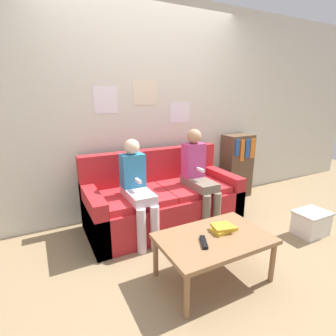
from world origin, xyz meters
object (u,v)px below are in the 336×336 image
coffee_table (214,241)px  bookshelf (237,166)px  couch (163,201)px  tv_remote (204,242)px  person_left (137,187)px  person_right (198,174)px  storage_box (311,223)px

coffee_table → bookshelf: (1.44, 1.37, 0.12)m
couch → bookshelf: bookshelf is taller
coffee_table → tv_remote: tv_remote is taller
couch → coffee_table: 1.08m
person_left → tv_remote: (0.19, -0.92, -0.19)m
person_left → person_right: bearing=0.6°
person_left → tv_remote: 0.96m
person_left → bookshelf: size_ratio=1.14×
person_right → bookshelf: bearing=25.5°
person_left → person_right: size_ratio=0.95×
couch → bookshelf: 1.42m
coffee_table → tv_remote: 0.15m
couch → coffee_table: (-0.06, -1.07, 0.06)m
person_left → bookshelf: bearing=15.6°
person_left → tv_remote: bearing=-78.6°
storage_box → couch: bearing=143.6°
person_left → bookshelf: (1.76, 0.49, -0.12)m
person_left → storage_box: 1.94m
person_left → storage_box: bearing=-24.8°
couch → person_left: person_left is taller
coffee_table → person_left: person_left is taller
couch → tv_remote: 1.14m
coffee_table → person_left: (-0.32, 0.88, 0.24)m
couch → bookshelf: bearing=12.2°
tv_remote → bookshelf: 2.11m
person_left → person_right: person_right is taller
bookshelf → storage_box: (-0.05, -1.28, -0.33)m
tv_remote → storage_box: bearing=30.3°
person_right → storage_box: 1.34m
couch → storage_box: bearing=-36.4°
couch → tv_remote: bearing=-99.8°
storage_box → bookshelf: bearing=87.9°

